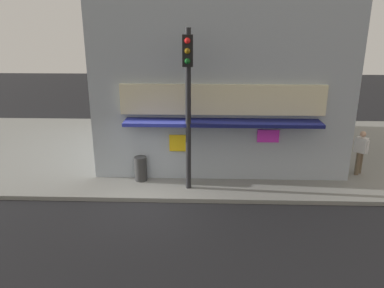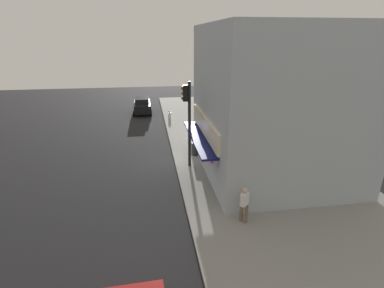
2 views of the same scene
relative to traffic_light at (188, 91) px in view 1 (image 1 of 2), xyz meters
name	(u,v)px [view 1 (image 1 of 2)]	position (x,y,z in m)	size (l,w,h in m)	color
ground_plane	(147,202)	(-1.34, -0.78, -3.56)	(64.34, 64.34, 0.00)	black
sidewalk	(164,149)	(-1.34, 4.46, -3.49)	(42.89, 10.47, 0.15)	gray
corner_building	(219,53)	(1.14, 4.84, 0.81)	(9.27, 8.76, 8.47)	#9EA8B2
traffic_light	(188,91)	(0.00, 0.00, 0.00)	(0.32, 0.58, 5.35)	black
trash_can	(141,169)	(-1.76, 0.70, -2.97)	(0.45, 0.45, 0.89)	#2D2D2D
pedestrian	(361,151)	(6.38, 1.60, -2.49)	(0.46, 0.46, 1.69)	brown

